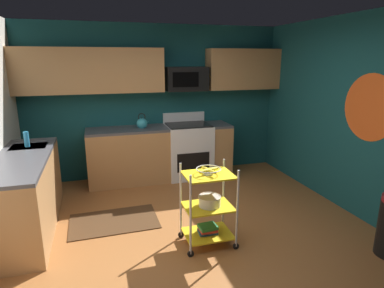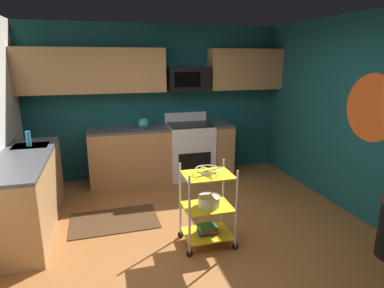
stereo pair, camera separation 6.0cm
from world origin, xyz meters
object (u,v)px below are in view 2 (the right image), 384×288
Objects in this scene: mixing_bowl_large at (209,201)px; book_stack at (207,229)px; rolling_cart at (207,206)px; microwave at (188,79)px; dish_soap_bottle at (28,139)px; fruit_bowl at (208,170)px; kettle at (144,123)px; oven_range at (190,150)px.

book_stack is (-0.02, 0.00, -0.34)m from mixing_bowl_large.
book_stack is (0.00, 0.00, -0.28)m from rolling_cart.
microwave reaches higher than dish_soap_bottle.
mixing_bowl_large is at bearing 0.00° from book_stack.
kettle is (-0.40, 2.20, 0.12)m from fruit_bowl.
rolling_cart is 3.36× the size of fruit_bowl.
microwave is at bearing 80.33° from rolling_cart.
kettle is (-0.40, 2.20, 0.82)m from book_stack.
book_stack is at bearing -100.13° from oven_range.
kettle is (-0.40, 2.20, 0.54)m from rolling_cart.
mixing_bowl_large is (-0.38, -2.31, -1.18)m from microwave.
book_stack is 2.38m from kettle.
fruit_bowl is 1.08× the size of mixing_bowl_large.
rolling_cart is (-0.39, -2.31, -1.25)m from microwave.
kettle reaches higher than rolling_cart.
rolling_cart is 0.07m from mixing_bowl_large.
rolling_cart is at bearing -100.13° from oven_range.
mixing_bowl_large reaches higher than book_stack.
oven_range is at bearing 79.87° from fruit_bowl.
kettle is at bearing 100.24° from fruit_bowl.
rolling_cart is at bearing -18.43° from fruit_bowl.
kettle is 1.32× the size of dish_soap_bottle.
microwave is 2.48m from fruit_bowl.
microwave reaches higher than kettle.
fruit_bowl is at bearing -79.76° from kettle.
microwave is at bearing 20.30° from dish_soap_bottle.
dish_soap_bottle is at bearing -159.70° from microwave.
fruit_bowl is (-0.39, -2.20, 0.40)m from oven_range.
oven_range is 5.50× the size of dish_soap_bottle.
mixing_bowl_large is 0.95× the size of kettle.
kettle reaches higher than fruit_bowl.
kettle is at bearing 100.67° from mixing_bowl_large.
kettle reaches higher than book_stack.
oven_range is at bearing 0.28° from kettle.
oven_range is 2.58m from dish_soap_bottle.
fruit_bowl is 1.26× the size of book_stack.
rolling_cart is 0.28m from book_stack.
dish_soap_bottle is at bearing 144.84° from mixing_bowl_large.
dish_soap_bottle is (-2.02, 1.42, 0.50)m from mixing_bowl_large.
microwave is 0.77× the size of rolling_cart.
oven_range reaches higher than mixing_bowl_large.
oven_range is at bearing 80.30° from mixing_bowl_large.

